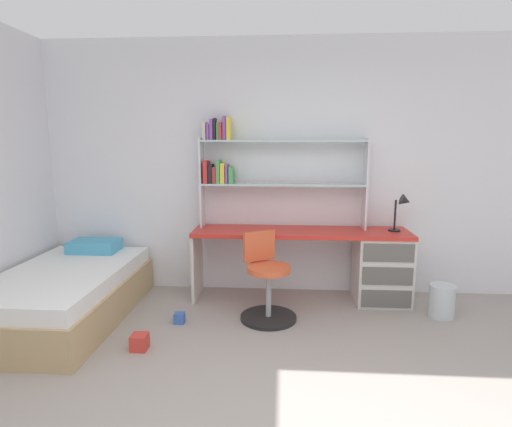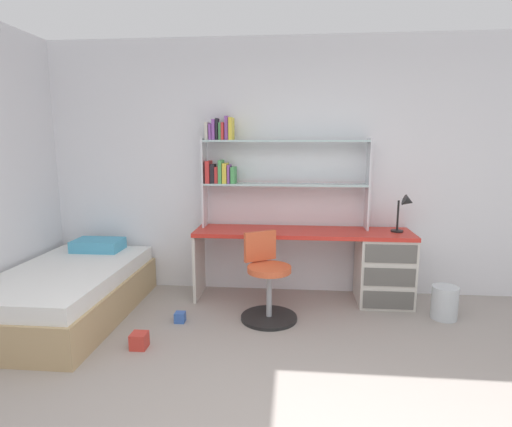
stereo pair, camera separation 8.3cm
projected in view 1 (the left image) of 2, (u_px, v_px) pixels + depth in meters
The scene contains 9 objects.
room_shell at pixel (107, 180), 3.06m from camera, with size 6.15×6.50×2.68m.
desk at pixel (359, 261), 4.18m from camera, with size 2.19×0.51×0.73m.
bookshelf_hutch at pixel (255, 163), 4.21m from camera, with size 1.71×0.22×1.14m.
desk_lamp at pixel (403, 207), 4.04m from camera, with size 0.20×0.17×0.38m.
swivel_chair at pixel (267, 285), 3.77m from camera, with size 0.52×0.52×0.80m.
bed_platform at pixel (65, 294), 3.77m from camera, with size 1.07×1.80×0.59m.
waste_bin at pixel (442, 301), 3.83m from camera, with size 0.24×0.24×0.31m, color silver.
toy_block_red_2 at pixel (140, 342), 3.23m from camera, with size 0.13×0.13×0.13m, color red.
toy_block_blue_3 at pixel (179, 318), 3.71m from camera, with size 0.09×0.09×0.09m, color #3860B7.
Camera 1 is at (-0.02, -1.62, 1.62)m, focal length 28.77 mm.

